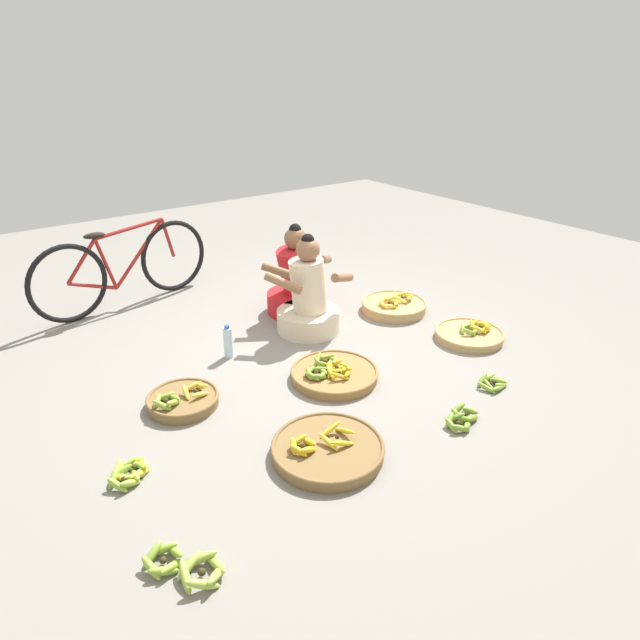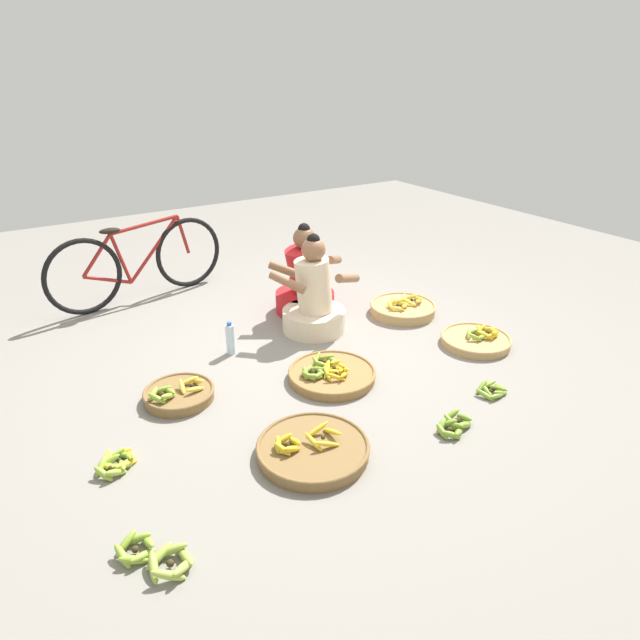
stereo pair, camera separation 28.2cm
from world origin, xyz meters
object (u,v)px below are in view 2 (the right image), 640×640
vendor_woman_behind (305,284)px  banana_basket_front_center (331,374)px  banana_basket_back_center (313,449)px  banana_basket_front_right (476,340)px  bicycle_leaning (139,263)px  water_bottle (230,339)px  vendor_woman_front (314,301)px  loose_bananas_mid_left (116,463)px  loose_bananas_mid_right (155,556)px  banana_basket_front_left (179,394)px  banana_basket_back_left (403,308)px  loose_bananas_near_bicycle (492,390)px  loose_bananas_near_vendor (453,425)px

vendor_woman_behind → banana_basket_front_center: size_ratio=1.30×
banana_basket_back_center → banana_basket_front_right: banana_basket_back_center is taller
bicycle_leaning → banana_basket_back_center: 2.83m
banana_basket_front_right → water_bottle: size_ratio=2.09×
vendor_woman_front → water_bottle: vendor_woman_front is taller
banana_basket_back_center → water_bottle: water_bottle is taller
loose_bananas_mid_left → loose_bananas_mid_right: loose_bananas_mid_right is taller
banana_basket_front_center → banana_basket_back_center: (-0.54, -0.63, -0.00)m
vendor_woman_front → banana_basket_front_left: bearing=-162.3°
bicycle_leaning → banana_basket_front_right: (1.95, -2.34, -0.32)m
banana_basket_front_left → banana_basket_front_right: banana_basket_front_right is taller
banana_basket_front_center → banana_basket_back_left: bearing=27.5°
banana_basket_front_left → loose_bananas_mid_right: (-0.53, -1.21, -0.01)m
vendor_woman_front → banana_basket_back_left: vendor_woman_front is taller
loose_bananas_mid_right → water_bottle: bearing=56.1°
vendor_woman_behind → loose_bananas_mid_right: 2.82m
banana_basket_back_left → loose_bananas_near_bicycle: banana_basket_back_left is taller
banana_basket_front_left → banana_basket_front_center: 1.04m
banana_basket_front_right → loose_bananas_near_vendor: banana_basket_front_right is taller
vendor_woman_front → banana_basket_back_left: size_ratio=1.43×
bicycle_leaning → banana_basket_front_right: 3.06m
loose_bananas_near_bicycle → loose_bananas_mid_right: (-2.33, -0.16, 0.01)m
vendor_woman_front → loose_bananas_near_vendor: vendor_woman_front is taller
banana_basket_front_right → water_bottle: 1.92m
loose_bananas_mid_left → loose_bananas_mid_right: 0.74m
banana_basket_back_center → banana_basket_front_right: size_ratio=1.18×
bicycle_leaning → loose_bananas_near_bicycle: bearing=-62.8°
banana_basket_front_left → water_bottle: (0.55, 0.41, 0.08)m
vendor_woman_behind → banana_basket_back_center: 2.02m
loose_bananas_mid_left → water_bottle: size_ratio=0.98×
banana_basket_front_left → loose_bananas_near_vendor: (1.29, -1.20, -0.01)m
banana_basket_front_right → loose_bananas_near_bicycle: size_ratio=2.48×
vendor_woman_behind → banana_basket_back_left: vendor_woman_behind is taller
vendor_woman_behind → loose_bananas_mid_right: bearing=-134.7°
vendor_woman_front → loose_bananas_near_vendor: 1.64m
banana_basket_back_left → water_bottle: size_ratio=2.21×
bicycle_leaning → loose_bananas_near_bicycle: (1.49, -2.91, -0.33)m
vendor_woman_behind → bicycle_leaning: (-1.14, 1.06, 0.10)m
banana_basket_back_center → loose_bananas_mid_left: bearing=153.3°
vendor_woman_behind → banana_basket_back_center: (-1.00, -1.74, -0.21)m
banana_basket_front_center → loose_bananas_near_bicycle: banana_basket_front_center is taller
banana_basket_front_left → loose_bananas_near_vendor: 1.76m
vendor_woman_behind → banana_basket_back_center: size_ratio=1.24×
banana_basket_back_left → banana_basket_back_center: size_ratio=0.90×
vendor_woman_front → banana_basket_front_center: 0.83m
banana_basket_front_center → loose_bananas_near_vendor: (0.30, -0.89, -0.01)m
bicycle_leaning → banana_basket_front_left: size_ratio=3.63×
loose_bananas_near_vendor → vendor_woman_behind: bearing=85.6°
vendor_woman_behind → banana_basket_back_left: bearing=-36.2°
banana_basket_back_left → vendor_woman_behind: bearing=143.8°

